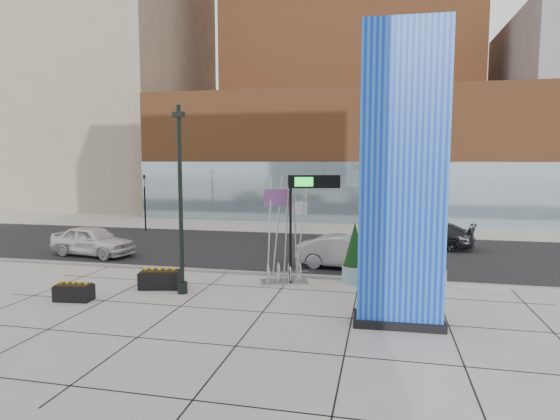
% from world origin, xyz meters
% --- Properties ---
extents(ground, '(160.00, 160.00, 0.00)m').
position_xyz_m(ground, '(0.00, 0.00, 0.00)').
color(ground, '#9E9991').
rests_on(ground, ground).
extents(street_asphalt, '(80.00, 12.00, 0.02)m').
position_xyz_m(street_asphalt, '(0.00, 10.00, 0.01)').
color(street_asphalt, black).
rests_on(street_asphalt, ground).
extents(curb_edge, '(80.00, 0.30, 0.12)m').
position_xyz_m(curb_edge, '(0.00, 4.00, 0.06)').
color(curb_edge, gray).
rests_on(curb_edge, ground).
extents(tower_podium, '(34.00, 10.00, 11.00)m').
position_xyz_m(tower_podium, '(1.00, 27.00, 5.50)').
color(tower_podium, brown).
rests_on(tower_podium, ground).
extents(tower_glass_front, '(34.00, 0.60, 5.00)m').
position_xyz_m(tower_glass_front, '(1.00, 22.20, 2.50)').
color(tower_glass_front, '#8CA5B2').
rests_on(tower_glass_front, ground).
extents(building_beige_left, '(18.00, 20.00, 34.00)m').
position_xyz_m(building_beige_left, '(-26.00, 34.00, 17.00)').
color(building_beige_left, gray).
rests_on(building_beige_left, ground).
extents(blue_pylon, '(2.81, 1.32, 9.25)m').
position_xyz_m(blue_pylon, '(5.46, -1.26, 4.47)').
color(blue_pylon, '#0E33D4').
rests_on(blue_pylon, ground).
extents(lamp_post, '(0.48, 0.40, 7.20)m').
position_xyz_m(lamp_post, '(-2.61, 0.53, 2.95)').
color(lamp_post, black).
rests_on(lamp_post, ground).
extents(public_art_sculpture, '(2.18, 1.57, 4.48)m').
position_xyz_m(public_art_sculpture, '(0.91, 3.00, 1.18)').
color(public_art_sculpture, silver).
rests_on(public_art_sculpture, ground).
extents(concrete_bollard, '(0.36, 0.36, 0.70)m').
position_xyz_m(concrete_bollard, '(-4.18, 1.24, 0.35)').
color(concrete_bollard, gray).
rests_on(concrete_bollard, ground).
extents(overhead_street_sign, '(2.12, 0.72, 4.54)m').
position_xyz_m(overhead_street_sign, '(1.98, 2.80, 3.89)').
color(overhead_street_sign, black).
rests_on(overhead_street_sign, ground).
extents(round_planter_east, '(1.01, 1.01, 2.54)m').
position_xyz_m(round_planter_east, '(7.00, 3.60, 1.20)').
color(round_planter_east, '#84ADB2').
rests_on(round_planter_east, ground).
extents(round_planter_mid, '(1.01, 1.01, 2.54)m').
position_xyz_m(round_planter_mid, '(5.20, 3.60, 1.20)').
color(round_planter_mid, '#84ADB2').
rests_on(round_planter_mid, ground).
extents(round_planter_west, '(1.03, 1.03, 2.58)m').
position_xyz_m(round_planter_west, '(3.80, 3.60, 1.22)').
color(round_planter_west, '#84ADB2').
rests_on(round_planter_west, ground).
extents(box_planter_north, '(1.71, 1.12, 0.87)m').
position_xyz_m(box_planter_north, '(-3.80, 1.00, 0.40)').
color(box_planter_north, black).
rests_on(box_planter_north, ground).
extents(box_planter_south, '(1.39, 0.79, 0.73)m').
position_xyz_m(box_planter_south, '(-6.12, -1.20, 0.34)').
color(box_planter_south, black).
rests_on(box_planter_south, ground).
extents(car_white_west, '(4.95, 2.66, 1.60)m').
position_xyz_m(car_white_west, '(-10.33, 6.18, 0.80)').
color(car_white_west, white).
rests_on(car_white_west, ground).
extents(car_silver_mid, '(4.79, 2.13, 1.53)m').
position_xyz_m(car_silver_mid, '(3.26, 6.11, 0.76)').
color(car_silver_mid, '#A4A7AC').
rests_on(car_silver_mid, ground).
extents(car_dark_east, '(5.59, 3.26, 1.52)m').
position_xyz_m(car_dark_east, '(7.53, 12.43, 0.76)').
color(car_dark_east, black).
rests_on(car_dark_east, ground).
extents(traffic_signal, '(0.15, 0.18, 4.10)m').
position_xyz_m(traffic_signal, '(-12.00, 15.00, 2.30)').
color(traffic_signal, black).
rests_on(traffic_signal, ground).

